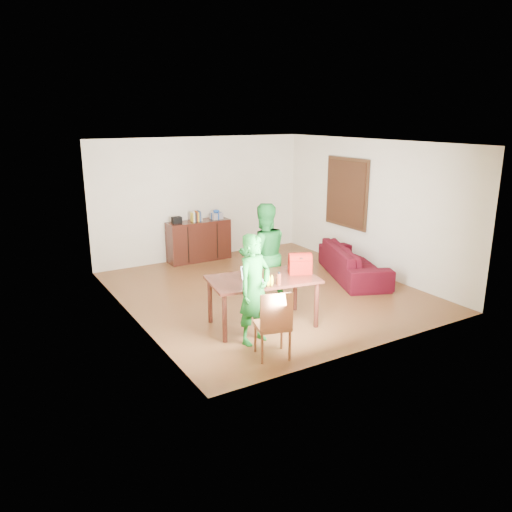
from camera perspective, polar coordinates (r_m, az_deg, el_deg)
room at (r=9.03m, az=0.80°, el=4.06°), size 5.20×5.70×2.90m
table at (r=7.61m, az=0.77°, el=-3.22°), size 1.76×1.18×0.76m
chair at (r=6.77m, az=1.90°, el=-9.28°), size 0.54×0.52×0.97m
person_near at (r=7.01m, az=-0.18°, el=-3.83°), size 0.66×0.53×1.59m
person_far at (r=8.43m, az=0.86°, el=0.17°), size 0.99×0.86×1.75m
laptop at (r=7.40m, az=-0.21°, el=-2.64°), size 0.33×0.25×0.21m
bananas at (r=7.23m, az=1.57°, el=-3.20°), size 0.17×0.12×0.06m
bottle at (r=7.27m, az=2.63°, el=-2.57°), size 0.07×0.07×0.19m
red_bag at (r=7.80m, az=5.04°, el=-1.07°), size 0.40×0.33×0.26m
sofa at (r=10.16m, az=11.08°, el=-0.67°), size 1.61×2.33×0.63m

